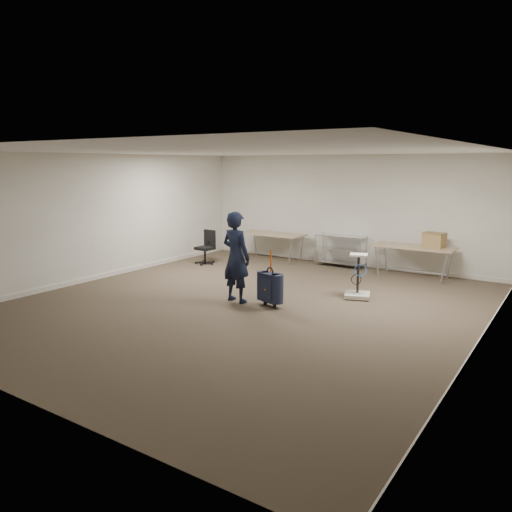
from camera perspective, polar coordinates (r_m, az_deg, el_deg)
The scene contains 10 objects.
ground at distance 9.32m, azimuth -1.02°, elevation -5.57°, with size 9.00×9.00×0.00m, color #413527.
room_shell at distance 10.43m, azimuth 3.29°, elevation -3.54°, with size 8.00×9.00×9.00m.
folding_table_left at distance 13.43m, azimuth 1.85°, elevation 2.39°, with size 1.80×0.75×0.73m.
folding_table_right at distance 11.91m, azimuth 17.60°, elevation 0.84°, with size 1.80×0.75×0.73m.
wire_shelf at distance 12.81m, azimuth 9.68°, elevation 0.77°, with size 1.22×0.47×0.80m.
person at distance 9.34m, azimuth -2.30°, elevation -0.11°, with size 0.63×0.41×1.72m, color black.
suitcase at distance 9.12m, azimuth 1.61°, elevation -3.61°, with size 0.43×0.31×1.05m.
office_chair at distance 13.05m, azimuth -5.74°, elevation 0.26°, with size 0.53×0.53×0.87m.
equipment_cart at distance 9.91m, azimuth 11.53°, elevation -3.44°, with size 0.60×0.60×0.87m.
cardboard_box at distance 11.87m, azimuth 19.70°, elevation 1.75°, with size 0.44×0.33×0.33m, color #9C6948.
Camera 1 is at (5.08, -7.37, 2.60)m, focal length 35.00 mm.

